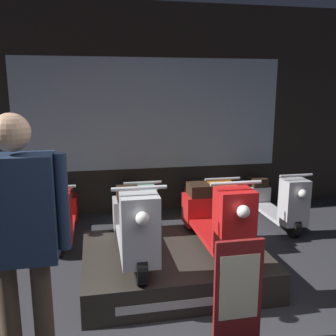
{
  "coord_description": "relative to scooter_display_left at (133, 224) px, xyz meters",
  "views": [
    {
      "loc": [
        -0.88,
        -2.01,
        1.95
      ],
      "look_at": [
        -0.05,
        2.19,
        1.03
      ],
      "focal_mm": 40.0,
      "sensor_mm": 36.0,
      "label": 1
    }
  ],
  "objects": [
    {
      "name": "scooter_backrow_3",
      "position": [
        2.21,
        1.38,
        -0.31
      ],
      "size": [
        0.46,
        1.56,
        0.86
      ],
      "color": "black",
      "rests_on": "ground_plane"
    },
    {
      "name": "price_sign_board",
      "position": [
        0.67,
        -1.07,
        -0.21
      ],
      "size": [
        0.38,
        0.04,
        0.87
      ],
      "color": "maroon",
      "rests_on": "ground_plane"
    },
    {
      "name": "scooter_backrow_2",
      "position": [
        1.21,
        1.38,
        -0.31
      ],
      "size": [
        0.46,
        1.56,
        0.86
      ],
      "color": "black",
      "rests_on": "ground_plane"
    },
    {
      "name": "scooter_backrow_0",
      "position": [
        -0.8,
        1.38,
        -0.31
      ],
      "size": [
        0.46,
        1.56,
        0.86
      ],
      "color": "black",
      "rests_on": "ground_plane"
    },
    {
      "name": "shop_wall_back",
      "position": [
        0.54,
        2.33,
        0.96
      ],
      "size": [
        7.48,
        0.09,
        3.2
      ],
      "color": "#28231E",
      "rests_on": "ground_plane"
    },
    {
      "name": "display_platform",
      "position": [
        0.42,
        0.04,
        -0.49
      ],
      "size": [
        1.85,
        1.42,
        0.31
      ],
      "color": "#2D2823",
      "rests_on": "ground_plane"
    },
    {
      "name": "person_left_browsing",
      "position": [
        -0.83,
        -1.1,
        0.45
      ],
      "size": [
        0.63,
        0.26,
        1.81
      ],
      "color": "#473828",
      "rests_on": "ground_plane"
    },
    {
      "name": "scooter_display_left",
      "position": [
        0.0,
        0.0,
        0.0
      ],
      "size": [
        0.46,
        1.56,
        0.86
      ],
      "color": "black",
      "rests_on": "display_platform"
    },
    {
      "name": "scooter_backrow_1",
      "position": [
        0.2,
        1.38,
        -0.31
      ],
      "size": [
        0.46,
        1.56,
        0.86
      ],
      "color": "black",
      "rests_on": "ground_plane"
    },
    {
      "name": "scooter_display_right",
      "position": [
        0.83,
        0.0,
        0.0
      ],
      "size": [
        0.46,
        1.56,
        0.86
      ],
      "color": "black",
      "rests_on": "display_platform"
    }
  ]
}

